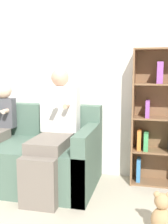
{
  "coord_description": "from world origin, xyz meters",
  "views": [
    {
      "loc": [
        1.25,
        -2.29,
        1.28
      ],
      "look_at": [
        0.56,
        0.6,
        0.83
      ],
      "focal_mm": 45.0,
      "sensor_mm": 36.0,
      "label": 1
    }
  ],
  "objects": [
    {
      "name": "ground_plane",
      "position": [
        0.0,
        0.0,
        0.0
      ],
      "size": [
        14.0,
        14.0,
        0.0
      ],
      "primitive_type": "plane",
      "color": "#B2A893"
    },
    {
      "name": "couch",
      "position": [
        -0.21,
        0.54,
        0.3
      ],
      "size": [
        1.82,
        0.9,
        0.87
      ],
      "color": "#4C6656",
      "rests_on": "ground_plane"
    },
    {
      "name": "teddy_bear",
      "position": [
        1.37,
        -0.14,
        0.16
      ],
      "size": [
        0.17,
        0.14,
        0.34
      ],
      "color": "tan",
      "rests_on": "ground_plane"
    },
    {
      "name": "adult_seated",
      "position": [
        0.27,
        0.45,
        0.66
      ],
      "size": [
        0.42,
        0.85,
        1.29
      ],
      "color": "#70665B",
      "rests_on": "ground_plane"
    },
    {
      "name": "back_wall",
      "position": [
        0.0,
        1.03,
        1.27
      ],
      "size": [
        10.0,
        0.06,
        2.55
      ],
      "color": "silver",
      "rests_on": "ground_plane"
    },
    {
      "name": "bookshelf",
      "position": [
        1.33,
        0.88,
        0.73
      ],
      "size": [
        0.55,
        0.29,
        1.5
      ],
      "color": "brown",
      "rests_on": "ground_plane"
    }
  ]
}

